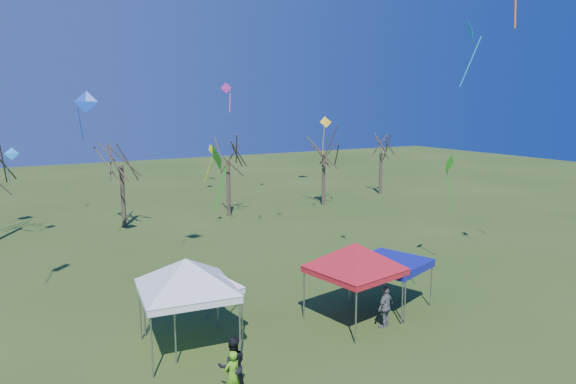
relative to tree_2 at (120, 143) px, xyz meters
name	(u,v)px	position (x,y,z in m)	size (l,w,h in m)	color
ground	(334,354)	(2.37, -24.38, -6.29)	(140.00, 140.00, 0.00)	#304B18
tree_2	(120,143)	(0.00, 0.00, 0.00)	(3.71, 3.71, 8.18)	#3D2D21
tree_3	(228,142)	(8.40, -0.33, -0.21)	(3.59, 3.59, 7.91)	#3D2D21
tree_4	(324,139)	(17.72, -0.38, -0.23)	(3.58, 3.58, 7.89)	#3D2D21
tree_5	(382,138)	(26.09, 1.69, -0.56)	(3.39, 3.39, 7.46)	#3D2D21
tent_white_west	(191,266)	(-1.75, -20.61, -3.27)	(4.19, 4.19, 3.74)	gray
tent_white_mid	(186,265)	(-2.19, -21.37, -2.96)	(4.65, 4.65, 4.12)	gray
tent_red	(355,248)	(4.76, -22.38, -3.06)	(4.47, 4.47, 4.00)	gray
tent_blue	(391,264)	(7.13, -21.94, -4.23)	(3.63, 3.63, 2.24)	gray
person_green	(232,375)	(-2.05, -25.20, -5.48)	(0.59, 0.39, 1.61)	#5AAD1B
person_grey	(386,307)	(5.55, -23.48, -5.40)	(1.04, 0.43, 1.77)	slate
person_dark	(232,366)	(-1.93, -24.93, -5.33)	(0.93, 0.73, 1.92)	black
kite_19	(226,89)	(6.96, -3.73, 3.94)	(0.78, 0.70, 2.16)	#FA37C1
kite_1	(218,159)	(-1.39, -22.76, 1.04)	(0.51, 0.99, 2.22)	#219C18
kite_13	(11,154)	(-7.12, -1.57, -0.34)	(0.94, 0.67, 2.25)	#1378CA
kite_11	(86,102)	(-3.17, -6.81, 2.97)	(1.43, 1.01, 2.97)	blue
kite_12	(326,123)	(16.50, -2.44, 1.29)	(1.16, 0.81, 3.29)	yellow
kite_17	(449,164)	(13.37, -19.20, -0.35)	(1.05, 0.68, 3.15)	green
kite_22	(211,151)	(5.19, -5.05, -0.41)	(0.97, 0.92, 2.71)	yellow
kite_27	(471,31)	(8.61, -24.40, 5.65)	(1.04, 1.06, 2.69)	#0D9FCA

